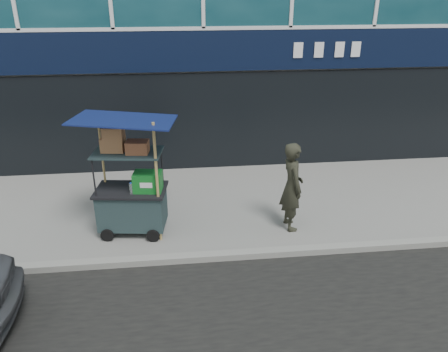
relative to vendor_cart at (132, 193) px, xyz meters
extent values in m
plane|color=gray|center=(1.57, -0.90, -0.80)|extent=(80.00, 80.00, 0.00)
cube|color=gray|center=(1.57, -1.10, -0.74)|extent=(80.00, 0.18, 0.12)
cube|color=black|center=(1.57, 2.96, 2.10)|extent=(15.68, 0.06, 0.90)
cube|color=black|center=(1.57, 3.00, 0.40)|extent=(15.68, 0.04, 2.40)
cube|color=#182829|center=(-0.02, 0.01, -0.31)|extent=(1.28, 0.85, 0.70)
cylinder|color=black|center=(-0.48, -0.30, -0.68)|extent=(0.24, 0.08, 0.24)
cylinder|color=black|center=(0.35, -0.41, -0.68)|extent=(0.24, 0.08, 0.24)
cube|color=black|center=(-0.02, 0.01, 0.06)|extent=(1.37, 0.94, 0.04)
cylinder|color=black|center=(-0.60, -0.22, 0.42)|extent=(0.03, 0.03, 0.75)
cylinder|color=black|center=(0.49, -0.36, 0.42)|extent=(0.03, 0.03, 0.75)
cylinder|color=black|center=(-0.52, 0.38, 0.42)|extent=(0.03, 0.03, 0.75)
cylinder|color=black|center=(0.57, 0.23, 0.42)|extent=(0.03, 0.03, 0.75)
cube|color=#182829|center=(-0.02, 0.01, 0.79)|extent=(1.28, 0.85, 0.03)
cylinder|color=#9B8546|center=(0.49, -0.36, 0.32)|extent=(0.06, 0.06, 2.25)
cylinder|color=#9B8546|center=(-0.52, 0.38, 0.27)|extent=(0.04, 0.04, 2.15)
cube|color=#0D1D4D|center=(-0.02, 0.01, 1.39)|extent=(1.83, 1.41, 0.20)
cube|color=#10671C|center=(0.31, -0.08, 0.26)|extent=(0.54, 0.41, 0.35)
cylinder|color=silver|center=(0.02, -0.20, 0.18)|extent=(0.07, 0.07, 0.20)
cylinder|color=blue|center=(0.02, -0.20, 0.29)|extent=(0.04, 0.04, 0.02)
cube|color=#92603E|center=(-0.26, 0.09, 0.93)|extent=(0.43, 0.35, 0.25)
cube|color=#956141|center=(0.17, -0.07, 0.92)|extent=(0.41, 0.33, 0.22)
cube|color=#92603E|center=(-0.23, 0.07, 1.16)|extent=(0.38, 0.30, 0.20)
imported|color=#27281D|center=(2.96, -0.16, 0.05)|extent=(0.46, 0.66, 1.72)
camera|label=1|loc=(0.88, -7.33, 3.52)|focal=35.00mm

